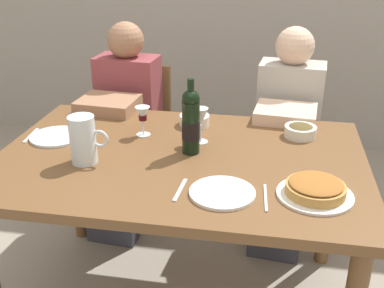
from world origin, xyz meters
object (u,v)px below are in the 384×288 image
water_pitcher (83,142)px  diner_right (286,134)px  dinner_plate_left_setting (222,193)px  dining_table (180,176)px  wine_glass_right_diner (143,115)px  olive_bowl (300,130)px  chair_right (287,137)px  baked_tart (315,189)px  wine_glass_left_diner (201,118)px  wine_bottle (191,122)px  diner_left (122,124)px  chair_left (138,128)px  salad_bowl (194,119)px  dinner_plate_right_setting (57,137)px

water_pitcher → diner_right: bearing=44.0°
dinner_plate_left_setting → diner_right: 0.97m
dining_table → wine_glass_right_diner: size_ratio=11.18×
dining_table → olive_bowl: (0.49, 0.29, 0.12)m
wine_glass_right_diner → chair_right: (0.66, 0.70, -0.36)m
baked_tart → wine_glass_left_diner: bearing=140.4°
olive_bowl → wine_glass_left_diner: wine_glass_left_diner is taller
olive_bowl → chair_right: size_ratio=0.16×
dining_table → wine_glass_right_diner: bearing=138.4°
wine_bottle → diner_left: size_ratio=0.27×
chair_left → diner_left: size_ratio=0.75×
dining_table → diner_right: diner_right is taller
wine_bottle → diner_left: (-0.50, 0.59, -0.28)m
dinner_plate_left_setting → diner_left: diner_left is taller
dining_table → diner_left: (-0.46, 0.63, -0.05)m
wine_bottle → diner_left: bearing=129.9°
water_pitcher → wine_glass_left_diner: 0.50m
olive_bowl → chair_right: bearing=92.9°
wine_bottle → chair_left: size_ratio=0.36×
wine_glass_right_diner → chair_left: wine_glass_right_diner is taller
olive_bowl → chair_right: (-0.03, 0.60, -0.29)m
dining_table → dinner_plate_left_setting: bearing=-53.4°
wine_glass_left_diner → diner_left: bearing=137.0°
dinner_plate_left_setting → diner_left: (-0.66, 0.91, -0.15)m
water_pitcher → dining_table: bearing=18.6°
salad_bowl → wine_glass_left_diner: wine_glass_left_diner is taller
salad_bowl → dinner_plate_left_setting: size_ratio=0.61×
baked_tart → dinner_plate_right_setting: (-1.10, 0.32, -0.02)m
salad_bowl → dinner_plate_right_setting: size_ratio=0.61×
wine_bottle → chair_left: wine_bottle is taller
wine_bottle → dinner_plate_left_setting: bearing=-62.0°
dining_table → diner_left: diner_left is taller
diner_right → wine_bottle: bearing=62.0°
wine_glass_left_diner → dinner_plate_right_setting: size_ratio=0.67×
dinner_plate_right_setting → diner_right: size_ratio=0.20×
baked_tart → chair_right: size_ratio=0.30×
salad_bowl → dinner_plate_right_setting: (-0.57, -0.26, -0.02)m
dining_table → wine_bottle: wine_bottle is taller
diner_right → dining_table: bearing=61.4°
diner_left → wine_bottle: bearing=134.3°
baked_tart → olive_bowl: size_ratio=1.87×
wine_glass_left_diner → dinner_plate_left_setting: wine_glass_left_diner is taller
water_pitcher → salad_bowl: water_pitcher is taller
wine_glass_right_diner → dinner_plate_left_setting: 0.62m
chair_right → salad_bowl: bearing=55.2°
diner_right → salad_bowl: bearing=40.5°
chair_left → wine_bottle: bearing=124.5°
dining_table → salad_bowl: salad_bowl is taller
salad_bowl → diner_left: bearing=147.2°
wine_bottle → diner_left: 0.82m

